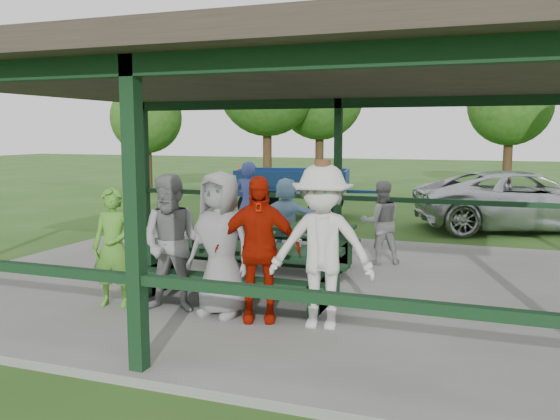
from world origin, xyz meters
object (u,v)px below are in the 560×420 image
at_px(contestant_grey_left, 173,243).
at_px(spectator_blue, 249,205).
at_px(contestant_grey_mid, 220,244).
at_px(farm_trailer, 293,192).
at_px(picnic_table_near, 240,265).
at_px(pickup_truck, 525,201).
at_px(spectator_lblue, 287,217).
at_px(contestant_green, 114,247).
at_px(spectator_grey, 381,222).
at_px(contestant_white_fedora, 322,247).
at_px(contestant_red, 258,249).
at_px(picnic_table_far, 282,240).

bearing_deg(contestant_grey_left, spectator_blue, 89.51).
xyz_separation_m(contestant_grey_mid, farm_trailer, (-2.19, 9.23, -0.29)).
relative_size(picnic_table_near, contestant_grey_left, 1.58).
relative_size(pickup_truck, farm_trailer, 1.25).
height_order(contestant_grey_mid, spectator_lblue, contestant_grey_mid).
bearing_deg(contestant_green, farm_trailer, 81.55).
distance_m(spectator_lblue, spectator_grey, 1.75).
height_order(contestant_white_fedora, spectator_grey, contestant_white_fedora).
relative_size(contestant_green, farm_trailer, 0.37).
height_order(contestant_green, contestant_white_fedora, contestant_white_fedora).
xyz_separation_m(spectator_grey, farm_trailer, (-3.53, 5.58, -0.11)).
xyz_separation_m(spectator_blue, pickup_truck, (5.30, 4.82, -0.24)).
distance_m(contestant_grey_left, spectator_lblue, 3.72).
bearing_deg(contestant_white_fedora, contestant_red, 174.95).
distance_m(picnic_table_near, contestant_grey_left, 1.07).
bearing_deg(contestant_white_fedora, spectator_blue, 116.90).
relative_size(contestant_grey_mid, spectator_lblue, 1.24).
relative_size(picnic_table_near, farm_trailer, 0.67).
relative_size(contestant_green, contestant_red, 0.89).
distance_m(picnic_table_near, contestant_grey_mid, 0.88).
bearing_deg(picnic_table_near, contestant_white_fedora, -28.69).
height_order(contestant_grey_left, contestant_red, contestant_red).
distance_m(contestant_red, spectator_lblue, 3.80).
distance_m(contestant_white_fedora, pickup_truck, 9.38).
relative_size(picnic_table_far, farm_trailer, 0.58).
height_order(picnic_table_near, spectator_blue, spectator_blue).
bearing_deg(picnic_table_near, contestant_grey_mid, -84.02).
bearing_deg(contestant_white_fedora, picnic_table_near, 145.25).
height_order(picnic_table_near, farm_trailer, farm_trailer).
xyz_separation_m(contestant_green, contestant_grey_mid, (1.50, 0.12, 0.12)).
relative_size(spectator_grey, pickup_truck, 0.28).
xyz_separation_m(contestant_green, contestant_grey_left, (0.86, 0.06, 0.10)).
relative_size(spectator_lblue, spectator_blue, 0.85).
bearing_deg(contestant_green, spectator_blue, 76.05).
bearing_deg(spectator_lblue, pickup_truck, -124.52).
relative_size(contestant_grey_left, pickup_truck, 0.34).
distance_m(spectator_grey, farm_trailer, 6.61).
bearing_deg(contestant_grey_left, contestant_white_fedora, -9.27).
bearing_deg(contestant_grey_left, spectator_grey, 51.21).
bearing_deg(farm_trailer, contestant_grey_left, -89.96).
xyz_separation_m(picnic_table_far, spectator_grey, (1.52, 0.89, 0.26)).
xyz_separation_m(spectator_lblue, spectator_grey, (1.75, -0.01, -0.01)).
xyz_separation_m(picnic_table_far, spectator_lblue, (-0.23, 0.90, 0.27)).
bearing_deg(spectator_lblue, spectator_grey, -176.11).
xyz_separation_m(picnic_table_far, spectator_blue, (-1.22, 1.43, 0.40)).
relative_size(picnic_table_far, contestant_red, 1.37).
relative_size(picnic_table_far, contestant_grey_mid, 1.34).
height_order(spectator_lblue, farm_trailer, spectator_lblue).
bearing_deg(contestant_white_fedora, picnic_table_far, 112.50).
bearing_deg(picnic_table_far, farm_trailer, 107.23).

